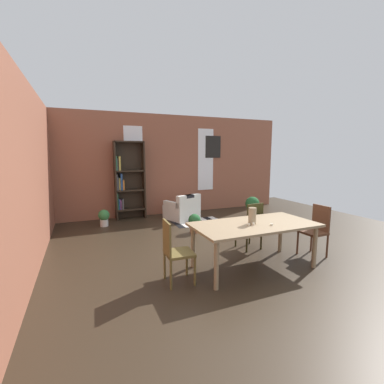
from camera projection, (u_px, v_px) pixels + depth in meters
The scene contains 20 objects.
ground_plane at pixel (240, 256), 4.99m from camera, with size 10.29×10.29×0.00m, color #33271B.
back_wall_brick at pixel (171, 165), 8.42m from camera, with size 7.78×0.12×3.10m, color #94563F.
left_wall_brick at pixel (16, 182), 3.43m from camera, with size 0.12×8.91×3.10m, color #94563F.
window_pane_0 at pixel (134, 160), 7.88m from camera, with size 0.55×0.02×2.01m, color white.
window_pane_1 at pixel (206, 160), 8.79m from camera, with size 0.55×0.02×2.01m, color white.
dining_table at pixel (254, 228), 4.39m from camera, with size 2.06×1.03×0.76m.
vase_on_table at pixel (252, 216), 4.34m from camera, with size 0.13×0.13×0.27m, color #998466.
tealight_candle_0 at pixel (272, 225), 4.25m from camera, with size 0.04×0.04×0.03m, color silver.
tealight_candle_1 at pixel (249, 225), 4.25m from camera, with size 0.04×0.04×0.03m, color silver.
tealight_candle_2 at pixel (253, 224), 4.26m from camera, with size 0.04×0.04×0.04m, color silver.
dining_chair_head_right at pixel (316, 229), 4.96m from camera, with size 0.41×0.41×0.95m.
dining_chair_far_right at pixel (251, 224), 5.27m from camera, with size 0.43×0.43×0.95m.
dining_chair_head_left at pixel (174, 250), 3.88m from camera, with size 0.42×0.42×0.95m.
bookshelf_tall at pixel (127, 180), 7.70m from camera, with size 0.86×0.32×2.26m.
armchair_white at pixel (183, 210), 7.74m from camera, with size 1.02×1.02×0.75m.
potted_plant_by_shelf at pixel (104, 217), 6.98m from camera, with size 0.29×0.29×0.44m.
potted_plant_corner at pixel (195, 222), 6.43m from camera, with size 0.30×0.30×0.46m.
potted_plant_window at pixel (252, 205), 8.14m from camera, with size 0.43×0.43×0.60m.
striped_rug at pixel (197, 222), 7.45m from camera, with size 1.39×0.84×0.01m.
framed_picture at pixel (213, 147), 8.83m from camera, with size 0.56×0.03×0.72m, color black.
Camera 1 is at (-2.69, -4.03, 1.91)m, focal length 24.78 mm.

